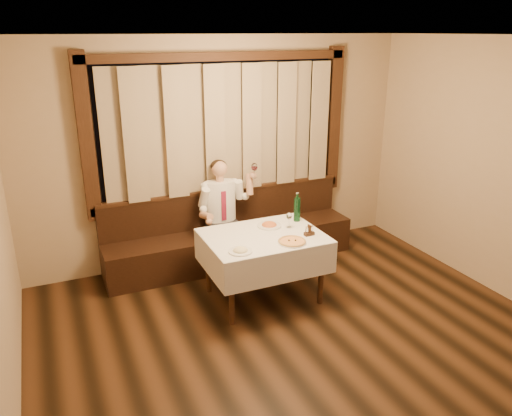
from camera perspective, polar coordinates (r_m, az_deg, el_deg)
name	(u,v)px	position (r m, az deg, el deg)	size (l,w,h in m)	color
room	(297,188)	(4.52, 4.75, 2.34)	(5.01, 6.01, 2.81)	black
banquette	(230,239)	(6.43, -2.97, -3.53)	(3.20, 0.61, 0.94)	black
dining_table	(263,244)	(5.43, 0.85, -4.12)	(1.27, 0.97, 0.76)	black
pizza	(292,241)	(5.20, 4.14, -3.84)	(0.30, 0.30, 0.03)	white
pasta_red	(269,223)	(5.60, 1.53, -1.76)	(0.27, 0.27, 0.09)	white
pasta_cream	(240,249)	(4.97, -1.80, -4.69)	(0.24, 0.24, 0.08)	white
green_bottle	(297,209)	(5.75, 4.72, -0.10)	(0.07, 0.07, 0.34)	#0F461F
table_wine_glass	(289,217)	(5.55, 3.81, -0.99)	(0.07, 0.07, 0.18)	white
cruet_caddy	(309,232)	(5.39, 6.11, -2.70)	(0.11, 0.06, 0.12)	black
seated_man	(223,206)	(6.14, -3.81, 0.19)	(0.74, 0.55, 1.36)	black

